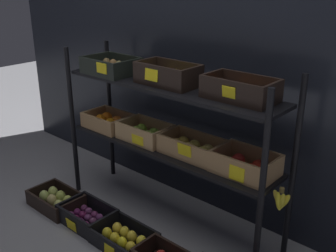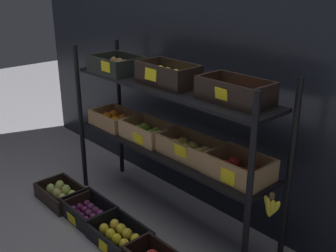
% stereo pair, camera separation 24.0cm
% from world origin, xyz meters
% --- Properties ---
extents(ground_plane, '(10.00, 10.00, 0.00)m').
position_xyz_m(ground_plane, '(0.00, 0.00, 0.00)').
color(ground_plane, gray).
extents(storefront_wall, '(3.86, 0.12, 2.03)m').
position_xyz_m(storefront_wall, '(0.00, 0.37, 1.02)').
color(storefront_wall, black).
rests_on(storefront_wall, ground_plane).
extents(display_rack, '(1.57, 0.37, 1.05)m').
position_xyz_m(display_rack, '(0.01, 0.00, 0.69)').
color(display_rack, black).
rests_on(display_rack, ground_plane).
extents(crate_ground_pear, '(0.37, 0.24, 0.11)m').
position_xyz_m(crate_ground_pear, '(-0.66, -0.41, 0.05)').
color(crate_ground_pear, black).
rests_on(crate_ground_pear, ground_plane).
extents(crate_ground_plum, '(0.35, 0.25, 0.12)m').
position_xyz_m(crate_ground_plum, '(-0.34, -0.39, 0.04)').
color(crate_ground_plum, black).
rests_on(crate_ground_plum, ground_plane).
extents(crate_ground_lemon, '(0.36, 0.26, 0.10)m').
position_xyz_m(crate_ground_lemon, '(-0.00, -0.39, 0.04)').
color(crate_ground_lemon, black).
rests_on(crate_ground_lemon, ground_plane).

